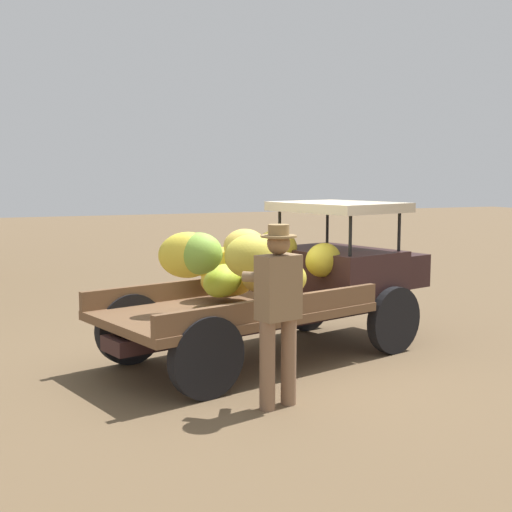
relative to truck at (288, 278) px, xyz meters
The scene contains 3 objects.
ground_plane 1.05m from the truck, 138.94° to the right, with size 60.00×60.00×0.00m, color brown.
truck is the anchor object (origin of this frame).
farmer 1.96m from the truck, 117.89° to the right, with size 0.54×0.50×1.75m.
Camera 1 is at (-3.17, -7.16, 2.21)m, focal length 47.70 mm.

